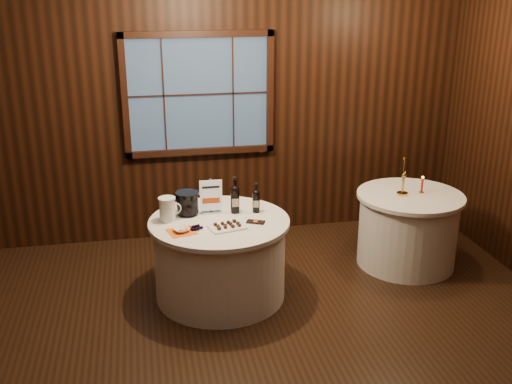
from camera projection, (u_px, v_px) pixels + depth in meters
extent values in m
plane|color=black|center=(239.00, 356.00, 4.75)|extent=(6.00, 6.00, 0.00)
cube|color=black|center=(199.00, 107.00, 6.55)|extent=(6.00, 0.02, 3.00)
cube|color=#344C6D|center=(199.00, 94.00, 6.47)|extent=(1.50, 0.01, 1.20)
cylinder|color=white|center=(220.00, 260.00, 5.55)|extent=(1.20, 1.20, 0.73)
cylinder|color=white|center=(219.00, 222.00, 5.42)|extent=(1.28, 1.28, 0.04)
cylinder|color=white|center=(407.00, 231.00, 6.19)|extent=(1.00, 1.00, 0.73)
cylinder|color=white|center=(411.00, 196.00, 6.06)|extent=(1.08, 1.08, 0.04)
cube|color=#B0B0B7|center=(211.00, 212.00, 5.57)|extent=(0.18, 0.10, 0.02)
cube|color=#B0B0B7|center=(211.00, 195.00, 5.52)|extent=(0.02, 0.02, 0.32)
cube|color=white|center=(211.00, 195.00, 5.51)|extent=(0.21, 0.01, 0.30)
cylinder|color=black|center=(235.00, 201.00, 5.54)|extent=(0.08, 0.08, 0.22)
sphere|color=black|center=(235.00, 190.00, 5.51)|extent=(0.08, 0.08, 0.08)
cylinder|color=black|center=(235.00, 184.00, 5.49)|extent=(0.03, 0.03, 0.10)
cylinder|color=black|center=(235.00, 178.00, 5.47)|extent=(0.04, 0.04, 0.02)
cube|color=beige|center=(236.00, 203.00, 5.50)|extent=(0.06, 0.01, 0.08)
cylinder|color=black|center=(256.00, 203.00, 5.56)|extent=(0.07, 0.07, 0.18)
sphere|color=black|center=(256.00, 193.00, 5.53)|extent=(0.07, 0.07, 0.07)
cylinder|color=black|center=(256.00, 188.00, 5.51)|extent=(0.03, 0.03, 0.08)
cylinder|color=black|center=(256.00, 184.00, 5.50)|extent=(0.03, 0.03, 0.02)
cube|color=beige|center=(257.00, 204.00, 5.53)|extent=(0.05, 0.01, 0.06)
cylinder|color=black|center=(188.00, 213.00, 5.53)|extent=(0.16, 0.16, 0.03)
cylinder|color=black|center=(187.00, 203.00, 5.50)|extent=(0.20, 0.20, 0.17)
cylinder|color=black|center=(187.00, 193.00, 5.46)|extent=(0.22, 0.22, 0.02)
cube|color=white|center=(227.00, 227.00, 5.23)|extent=(0.35, 0.27, 0.02)
cube|color=black|center=(256.00, 222.00, 5.35)|extent=(0.18, 0.14, 0.01)
cylinder|color=#3B2C15|center=(188.00, 228.00, 5.18)|extent=(0.07, 0.02, 0.03)
cylinder|color=silver|center=(167.00, 210.00, 5.36)|extent=(0.14, 0.14, 0.21)
cylinder|color=silver|center=(167.00, 198.00, 5.32)|extent=(0.16, 0.16, 0.01)
torus|color=silver|center=(175.00, 208.00, 5.37)|extent=(0.11, 0.02, 0.11)
cube|color=orange|center=(182.00, 232.00, 5.15)|extent=(0.27, 0.27, 0.00)
imported|color=white|center=(182.00, 230.00, 5.15)|extent=(0.17, 0.17, 0.03)
cylinder|color=gold|center=(402.00, 194.00, 6.04)|extent=(0.11, 0.11, 0.02)
cylinder|color=gold|center=(404.00, 176.00, 5.98)|extent=(0.02, 0.02, 0.35)
cylinder|color=gold|center=(405.00, 158.00, 5.92)|extent=(0.06, 0.06, 0.03)
cylinder|color=gold|center=(421.00, 193.00, 6.08)|extent=(0.05, 0.05, 0.01)
cylinder|color=#B0150D|center=(422.00, 185.00, 6.06)|extent=(0.02, 0.02, 0.15)
sphere|color=#FFB23F|center=(423.00, 177.00, 6.03)|extent=(0.02, 0.02, 0.02)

